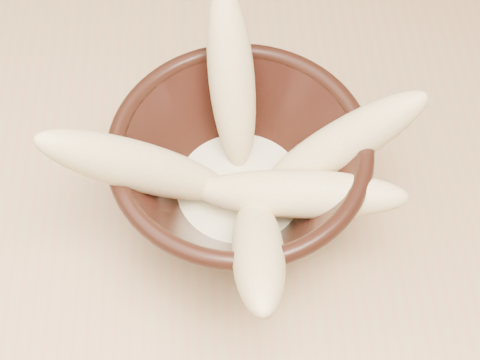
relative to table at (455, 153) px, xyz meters
name	(u,v)px	position (x,y,z in m)	size (l,w,h in m)	color
table	(455,153)	(0.00, 0.00, 0.00)	(1.20, 0.80, 0.75)	tan
bowl	(240,174)	(-0.22, -0.10, 0.14)	(0.19, 0.19, 0.10)	black
milk_puddle	(240,191)	(-0.22, -0.10, 0.11)	(0.11, 0.11, 0.01)	beige
banana_upright	(232,80)	(-0.23, -0.04, 0.18)	(0.03, 0.03, 0.14)	tan
banana_left	(142,167)	(-0.29, -0.11, 0.17)	(0.03, 0.03, 0.16)	tan
banana_right	(340,145)	(-0.15, -0.09, 0.16)	(0.03, 0.03, 0.14)	tan
banana_across	(297,194)	(-0.18, -0.13, 0.15)	(0.03, 0.03, 0.15)	tan
banana_front	(258,250)	(-0.21, -0.17, 0.16)	(0.03, 0.03, 0.15)	tan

